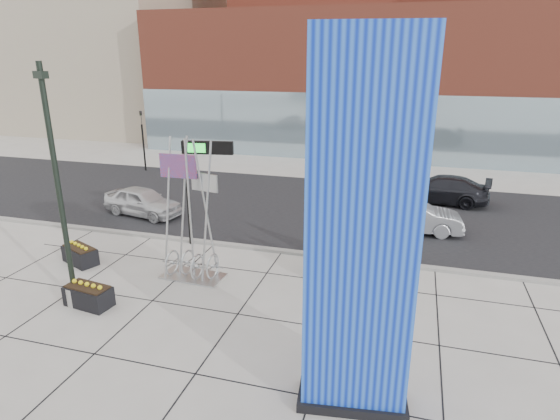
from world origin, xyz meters
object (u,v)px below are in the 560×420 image
(lamp_post, at_px, (62,212))
(overhead_street_sign, at_px, (202,157))
(public_art_sculpture, at_px, (191,243))
(concrete_bollard, at_px, (72,297))
(car_white_west, at_px, (143,202))
(car_silver_mid, at_px, (411,216))
(blue_pylon, at_px, (361,244))

(lamp_post, distance_m, overhead_street_sign, 5.95)
(public_art_sculpture, xyz_separation_m, overhead_street_sign, (-0.76, 2.83, 2.47))
(concrete_bollard, distance_m, car_white_west, 8.99)
(concrete_bollard, relative_size, car_white_west, 0.15)
(lamp_post, height_order, car_silver_mid, lamp_post)
(car_silver_mid, bearing_deg, car_white_west, 91.19)
(lamp_post, distance_m, car_white_west, 8.95)
(public_art_sculpture, bearing_deg, blue_pylon, -33.71)
(public_art_sculpture, xyz_separation_m, concrete_bollard, (-2.80, -2.97, -1.03))
(car_white_west, distance_m, car_silver_mid, 13.02)
(car_white_west, bearing_deg, concrete_bollard, -150.91)
(car_white_west, relative_size, car_silver_mid, 0.92)
(public_art_sculpture, distance_m, car_silver_mid, 10.20)
(lamp_post, relative_size, car_white_west, 1.82)
(lamp_post, height_order, public_art_sculpture, lamp_post)
(lamp_post, xyz_separation_m, car_white_west, (-2.52, 8.25, -2.38))
(car_white_west, bearing_deg, public_art_sculpture, -123.89)
(lamp_post, relative_size, overhead_street_sign, 1.70)
(overhead_street_sign, height_order, car_silver_mid, overhead_street_sign)
(lamp_post, xyz_separation_m, car_silver_mid, (10.43, 9.57, -2.35))
(public_art_sculpture, bearing_deg, overhead_street_sign, 108.40)
(blue_pylon, bearing_deg, overhead_street_sign, 125.56)
(blue_pylon, distance_m, car_silver_mid, 12.27)
(blue_pylon, height_order, overhead_street_sign, blue_pylon)
(blue_pylon, xyz_separation_m, overhead_street_sign, (-7.20, 7.70, -0.19))
(car_white_west, height_order, car_silver_mid, car_silver_mid)
(concrete_bollard, relative_size, overhead_street_sign, 0.14)
(car_white_west, bearing_deg, lamp_post, -151.30)
(concrete_bollard, bearing_deg, public_art_sculpture, 46.73)
(lamp_post, bearing_deg, overhead_street_sign, 68.11)
(concrete_bollard, distance_m, car_silver_mid, 14.26)
(concrete_bollard, bearing_deg, car_silver_mid, 43.95)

